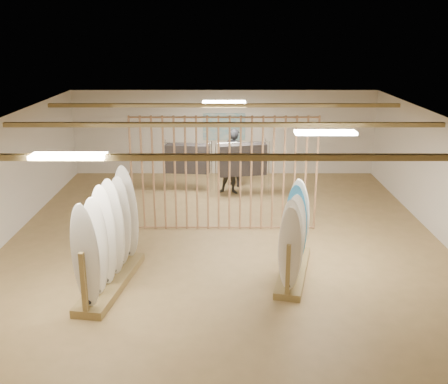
{
  "coord_description": "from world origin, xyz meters",
  "views": [
    {
      "loc": [
        0.01,
        -11.19,
        4.68
      ],
      "look_at": [
        0.0,
        0.0,
        1.2
      ],
      "focal_mm": 42.0,
      "sensor_mm": 36.0,
      "label": 1
    }
  ],
  "objects_px": {
    "rack_right": "(294,246)",
    "shopper_b": "(231,165)",
    "rack_left": "(109,253)",
    "clothing_rack_b": "(242,160)",
    "clothing_rack_a": "(188,159)",
    "shopper_a": "(234,154)"
  },
  "relations": [
    {
      "from": "rack_right",
      "to": "shopper_b",
      "type": "xyz_separation_m",
      "value": [
        -1.19,
        5.42,
        0.25
      ]
    },
    {
      "from": "rack_left",
      "to": "clothing_rack_b",
      "type": "relative_size",
      "value": 1.58
    },
    {
      "from": "clothing_rack_a",
      "to": "clothing_rack_b",
      "type": "bearing_deg",
      "value": -7.82
    },
    {
      "from": "rack_right",
      "to": "shopper_a",
      "type": "height_order",
      "value": "shopper_a"
    },
    {
      "from": "rack_right",
      "to": "clothing_rack_a",
      "type": "distance_m",
      "value": 6.28
    },
    {
      "from": "rack_left",
      "to": "rack_right",
      "type": "distance_m",
      "value": 3.56
    },
    {
      "from": "clothing_rack_b",
      "to": "shopper_a",
      "type": "distance_m",
      "value": 0.91
    },
    {
      "from": "rack_left",
      "to": "shopper_a",
      "type": "height_order",
      "value": "shopper_a"
    },
    {
      "from": "rack_left",
      "to": "rack_right",
      "type": "height_order",
      "value": "rack_left"
    },
    {
      "from": "clothing_rack_b",
      "to": "shopper_a",
      "type": "bearing_deg",
      "value": 92.51
    },
    {
      "from": "shopper_b",
      "to": "shopper_a",
      "type": "bearing_deg",
      "value": 90.04
    },
    {
      "from": "rack_right",
      "to": "clothing_rack_a",
      "type": "xyz_separation_m",
      "value": [
        -2.48,
        5.76,
        0.36
      ]
    },
    {
      "from": "rack_left",
      "to": "shopper_a",
      "type": "xyz_separation_m",
      "value": [
        2.46,
        6.73,
        0.34
      ]
    },
    {
      "from": "shopper_a",
      "to": "shopper_b",
      "type": "xyz_separation_m",
      "value": [
        -0.12,
        -0.83,
        -0.16
      ]
    },
    {
      "from": "rack_left",
      "to": "shopper_b",
      "type": "height_order",
      "value": "rack_left"
    },
    {
      "from": "rack_right",
      "to": "rack_left",
      "type": "bearing_deg",
      "value": -159.06
    },
    {
      "from": "rack_left",
      "to": "clothing_rack_b",
      "type": "distance_m",
      "value": 6.44
    },
    {
      "from": "clothing_rack_a",
      "to": "clothing_rack_b",
      "type": "height_order",
      "value": "clothing_rack_b"
    },
    {
      "from": "rack_right",
      "to": "clothing_rack_b",
      "type": "xyz_separation_m",
      "value": [
        -0.85,
        5.36,
        0.43
      ]
    },
    {
      "from": "clothing_rack_a",
      "to": "shopper_a",
      "type": "height_order",
      "value": "shopper_a"
    },
    {
      "from": "rack_left",
      "to": "shopper_b",
      "type": "bearing_deg",
      "value": 76.86
    },
    {
      "from": "rack_right",
      "to": "shopper_b",
      "type": "relative_size",
      "value": 1.33
    }
  ]
}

